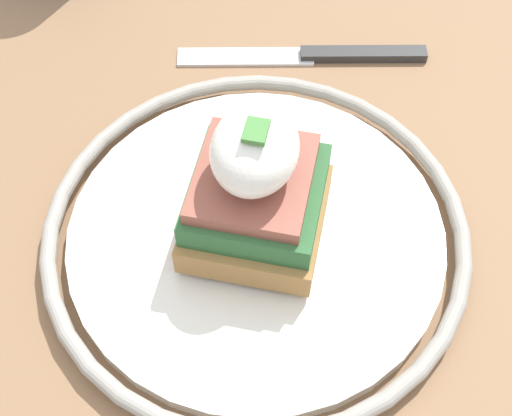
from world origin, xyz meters
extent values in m
cube|color=#846042|center=(0.00, 0.00, 0.72)|extent=(0.82, 0.77, 0.03)
cylinder|color=#846042|center=(0.35, 0.32, 0.35)|extent=(0.06, 0.06, 0.71)
cylinder|color=silver|center=(0.02, 0.01, 0.74)|extent=(0.23, 0.23, 0.01)
torus|color=gray|center=(0.02, 0.01, 0.75)|extent=(0.26, 0.26, 0.01)
cube|color=#9E703D|center=(0.02, 0.01, 0.76)|extent=(0.08, 0.08, 0.02)
cube|color=#2D6033|center=(0.02, 0.01, 0.78)|extent=(0.08, 0.07, 0.02)
cube|color=brown|center=(0.02, 0.01, 0.80)|extent=(0.07, 0.06, 0.01)
ellipsoid|color=white|center=(0.02, 0.01, 0.82)|extent=(0.06, 0.05, 0.04)
cube|color=#47843D|center=(0.02, 0.01, 0.84)|extent=(0.02, 0.01, 0.00)
cube|color=#2D2D2D|center=(0.19, -0.04, 0.74)|extent=(0.03, 0.09, 0.01)
cube|color=silver|center=(0.17, 0.05, 0.74)|extent=(0.04, 0.10, 0.00)
camera|label=1|loc=(-0.21, -0.04, 1.11)|focal=50.00mm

